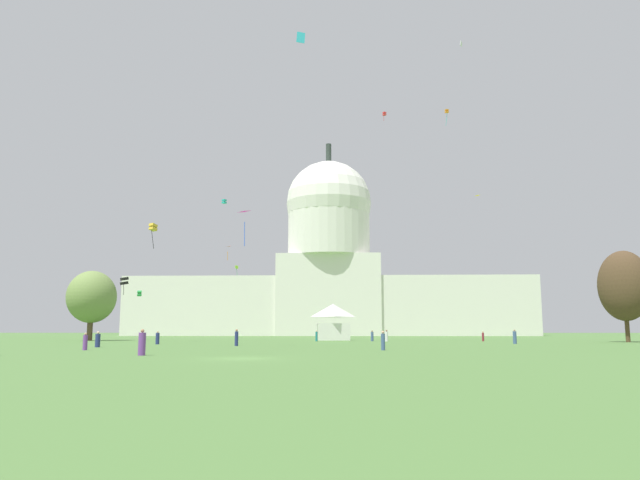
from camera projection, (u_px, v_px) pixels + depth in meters
ground_plane at (243, 359)px, 35.14m from camera, size 800.00×800.00×0.00m
capitol_building at (329, 271)px, 192.26m from camera, size 127.14×27.46×62.57m
event_tent at (333, 322)px, 100.63m from camera, size 5.96×5.03×6.03m
tree_east_near at (624, 286)px, 85.25m from camera, size 9.19×9.20×12.92m
tree_west_far at (92, 297)px, 98.37m from camera, size 10.61×10.64×11.34m
person_maroon_edge_east at (483, 337)px, 91.33m from camera, size 0.40×0.40×1.50m
person_denim_lawn_far_left at (372, 336)px, 92.25m from camera, size 0.56×0.56×1.62m
person_navy_near_tree_east at (236, 338)px, 63.92m from camera, size 0.43×0.43×1.77m
person_purple_front_left at (142, 344)px, 39.47m from camera, size 0.61×0.61×1.72m
person_teal_front_right at (317, 336)px, 91.85m from camera, size 0.43×0.43×1.65m
person_navy_back_center at (158, 338)px, 71.33m from camera, size 0.63×0.63×1.55m
person_denim_back_right at (383, 341)px, 49.94m from camera, size 0.43×0.43×1.60m
person_purple_edge_west at (85, 342)px, 50.04m from camera, size 0.52×0.52×1.45m
person_denim_mid_right at (515, 337)px, 73.74m from camera, size 0.63×0.63×1.74m
person_navy_aisle_center at (98, 340)px, 58.72m from camera, size 0.67×0.67×1.54m
person_white_lawn_far_right at (387, 336)px, 89.84m from camera, size 0.63×0.63×1.73m
kite_turquoise_mid at (224, 201)px, 156.57m from camera, size 1.27×1.27×1.07m
kite_lime_low at (237, 267)px, 145.41m from camera, size 0.95×0.91×2.44m
kite_orange_high at (447, 112)px, 126.40m from camera, size 0.79×0.82×3.64m
kite_cyan_high at (301, 38)px, 75.88m from camera, size 1.12×0.36×1.45m
kite_pink_low at (226, 250)px, 108.73m from camera, size 1.22×1.29×2.16m
kite_gold_low at (153, 227)px, 89.34m from camera, size 1.29×1.31×3.77m
kite_yellow_mid at (480, 197)px, 108.69m from camera, size 1.18×1.22×0.27m
kite_black_low at (124, 281)px, 101.08m from camera, size 1.53×1.52×3.02m
kite_green_low at (139, 293)px, 117.96m from camera, size 0.97×1.02×1.19m
kite_red_high at (384, 114)px, 153.21m from camera, size 1.03×1.03×2.34m
kite_magenta_low at (248, 216)px, 63.48m from camera, size 1.65×1.39×3.62m
kite_white_high at (461, 44)px, 95.91m from camera, size 0.47×0.65×0.83m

